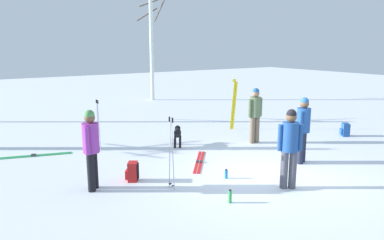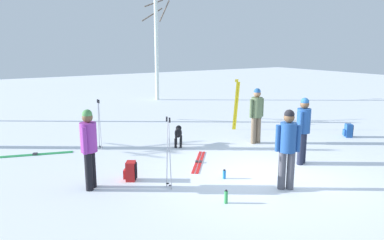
# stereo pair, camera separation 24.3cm
# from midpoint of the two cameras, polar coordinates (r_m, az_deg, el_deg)

# --- Properties ---
(ground_plane) EXTENTS (60.00, 60.00, 0.00)m
(ground_plane) POSITION_cam_midpoint_polar(r_m,az_deg,el_deg) (8.83, 11.25, -8.49)
(ground_plane) COLOR white
(person_0) EXTENTS (0.45, 0.34, 1.72)m
(person_0) POSITION_cam_midpoint_polar(r_m,az_deg,el_deg) (7.89, 14.17, -3.60)
(person_0) COLOR #4C4C56
(person_0) RESTS_ON ground_plane
(person_1) EXTENTS (0.49, 0.34, 1.72)m
(person_1) POSITION_cam_midpoint_polar(r_m,az_deg,el_deg) (9.69, 16.26, -0.89)
(person_1) COLOR #1E2338
(person_1) RESTS_ON ground_plane
(person_2) EXTENTS (0.52, 0.34, 1.72)m
(person_2) POSITION_cam_midpoint_polar(r_m,az_deg,el_deg) (11.38, 9.22, 1.27)
(person_2) COLOR #72604C
(person_2) RESTS_ON ground_plane
(person_3) EXTENTS (0.36, 0.43, 1.72)m
(person_3) POSITION_cam_midpoint_polar(r_m,az_deg,el_deg) (7.88, -16.32, -3.74)
(person_3) COLOR black
(person_3) RESTS_ON ground_plane
(dog) EXTENTS (0.52, 0.79, 0.57)m
(dog) POSITION_cam_midpoint_polar(r_m,az_deg,el_deg) (11.02, -2.91, -2.09)
(dog) COLOR black
(dog) RESTS_ON ground_plane
(ski_pair_planted_0) EXTENTS (0.21, 0.16, 1.81)m
(ski_pair_planted_0) POSITION_cam_midpoint_polar(r_m,az_deg,el_deg) (13.15, 6.01, 2.41)
(ski_pair_planted_0) COLOR yellow
(ski_pair_planted_0) RESTS_ON ground_plane
(ski_pair_lying_0) EXTENTS (1.27, 1.52, 0.05)m
(ski_pair_lying_0) POSITION_cam_midpoint_polar(r_m,az_deg,el_deg) (9.61, 0.43, -6.51)
(ski_pair_lying_0) COLOR red
(ski_pair_lying_0) RESTS_ON ground_plane
(ski_pair_lying_1) EXTENTS (1.87, 0.69, 0.05)m
(ski_pair_lying_1) POSITION_cam_midpoint_polar(r_m,az_deg,el_deg) (11.05, -23.84, -5.09)
(ski_pair_lying_1) COLOR green
(ski_pair_lying_1) RESTS_ON ground_plane
(ski_poles_0) EXTENTS (0.07, 0.23, 1.54)m
(ski_poles_0) POSITION_cam_midpoint_polar(r_m,az_deg,el_deg) (7.71, -4.15, -4.85)
(ski_poles_0) COLOR #B2B2BC
(ski_poles_0) RESTS_ON ground_plane
(ski_poles_1) EXTENTS (0.07, 0.23, 1.47)m
(ski_poles_1) POSITION_cam_midpoint_polar(r_m,az_deg,el_deg) (10.88, -15.03, -0.52)
(ski_poles_1) COLOR #B2B2BC
(ski_poles_1) RESTS_ON ground_plane
(backpack_0) EXTENTS (0.34, 0.34, 0.44)m
(backpack_0) POSITION_cam_midpoint_polar(r_m,az_deg,el_deg) (13.19, 22.27, -1.43)
(backpack_0) COLOR #1E4C99
(backpack_0) RESTS_ON ground_plane
(backpack_1) EXTENTS (0.34, 0.33, 0.44)m
(backpack_1) POSITION_cam_midpoint_polar(r_m,az_deg,el_deg) (8.40, -10.11, -7.97)
(backpack_1) COLOR red
(backpack_1) RESTS_ON ground_plane
(water_bottle_0) EXTENTS (0.07, 0.07, 0.27)m
(water_bottle_0) POSITION_cam_midpoint_polar(r_m,az_deg,el_deg) (7.25, 4.97, -11.81)
(water_bottle_0) COLOR green
(water_bottle_0) RESTS_ON ground_plane
(water_bottle_1) EXTENTS (0.07, 0.07, 0.22)m
(water_bottle_1) POSITION_cam_midpoint_polar(r_m,az_deg,el_deg) (8.49, 4.53, -8.40)
(water_bottle_1) COLOR #1E72BF
(water_bottle_1) RESTS_ON ground_plane
(birch_tree_3) EXTENTS (1.36, 1.39, 6.69)m
(birch_tree_3) POSITION_cam_midpoint_polar(r_m,az_deg,el_deg) (20.15, -6.72, 13.22)
(birch_tree_3) COLOR silver
(birch_tree_3) RESTS_ON ground_plane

